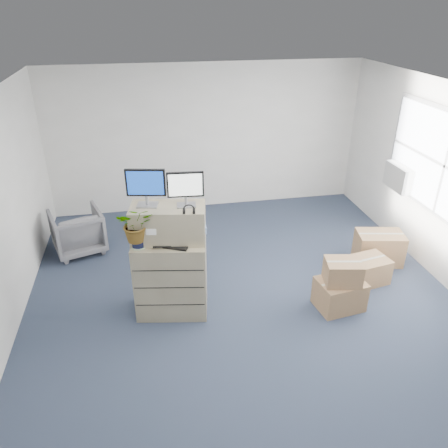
{
  "coord_description": "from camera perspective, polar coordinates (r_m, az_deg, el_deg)",
  "views": [
    {
      "loc": [
        -1.21,
        -4.62,
        3.79
      ],
      "look_at": [
        -0.25,
        0.4,
        1.15
      ],
      "focal_mm": 35.0,
      "sensor_mm": 36.0,
      "label": 1
    }
  ],
  "objects": [
    {
      "name": "ground",
      "position": [
        6.09,
        3.09,
        -11.15
      ],
      "size": [
        7.0,
        7.0,
        0.0
      ],
      "primitive_type": "plane",
      "color": "#22283D",
      "rests_on": "ground"
    },
    {
      "name": "wall_back",
      "position": [
        8.56,
        -2.29,
        11.12
      ],
      "size": [
        6.0,
        0.02,
        2.8
      ],
      "primitive_type": "cube",
      "color": "silver",
      "rests_on": "ground"
    },
    {
      "name": "window",
      "position": [
        6.92,
        27.12,
        6.74
      ],
      "size": [
        0.07,
        2.72,
        1.52
      ],
      "color": "#969699",
      "rests_on": "wall_right"
    },
    {
      "name": "ac_unit",
      "position": [
        7.72,
        22.03,
        5.7
      ],
      "size": [
        0.24,
        0.6,
        0.4
      ],
      "primitive_type": "cube",
      "color": "silver",
      "rests_on": "wall_right"
    },
    {
      "name": "filing_cabinet_lower",
      "position": [
        5.83,
        -6.89,
        -6.82
      ],
      "size": [
        1.0,
        0.71,
        1.07
      ],
      "primitive_type": "cube",
      "rotation": [
        0.0,
        0.0,
        -0.17
      ],
      "color": "gray",
      "rests_on": "ground"
    },
    {
      "name": "filing_cabinet_upper",
      "position": [
        5.48,
        -7.28,
        0.12
      ],
      "size": [
        0.98,
        0.61,
        0.46
      ],
      "primitive_type": "cube",
      "rotation": [
        0.0,
        0.0,
        -0.17
      ],
      "color": "gray",
      "rests_on": "filing_cabinet_lower"
    },
    {
      "name": "monitor_left",
      "position": [
        5.33,
        -10.18,
        4.97
      ],
      "size": [
        0.48,
        0.23,
        0.47
      ],
      "rotation": [
        0.0,
        0.0,
        -0.19
      ],
      "color": "#99999E",
      "rests_on": "filing_cabinet_upper"
    },
    {
      "name": "monitor_right",
      "position": [
        5.27,
        -5.06,
        4.81
      ],
      "size": [
        0.45,
        0.19,
        0.44
      ],
      "rotation": [
        0.0,
        0.0,
        -0.07
      ],
      "color": "#99999E",
      "rests_on": "filing_cabinet_upper"
    },
    {
      "name": "headphones",
      "position": [
        5.17,
        -4.6,
        1.85
      ],
      "size": [
        0.14,
        0.04,
        0.14
      ],
      "primitive_type": "torus",
      "rotation": [
        1.57,
        0.0,
        -0.17
      ],
      "color": "black",
      "rests_on": "filing_cabinet_upper"
    },
    {
      "name": "keyboard",
      "position": [
        5.45,
        -7.04,
        -2.64
      ],
      "size": [
        0.52,
        0.39,
        0.03
      ],
      "primitive_type": "cube",
      "rotation": [
        0.0,
        0.0,
        -0.45
      ],
      "color": "black",
      "rests_on": "filing_cabinet_lower"
    },
    {
      "name": "mouse",
      "position": [
        5.42,
        -3.79,
        -2.57
      ],
      "size": [
        0.11,
        0.07,
        0.03
      ],
      "primitive_type": "ellipsoid",
      "rotation": [
        0.0,
        0.0,
        -0.13
      ],
      "color": "silver",
      "rests_on": "filing_cabinet_lower"
    },
    {
      "name": "water_bottle",
      "position": [
        5.5,
        -6.04,
        -0.64
      ],
      "size": [
        0.08,
        0.08,
        0.3
      ],
      "primitive_type": "cylinder",
      "color": "gray",
      "rests_on": "filing_cabinet_lower"
    },
    {
      "name": "phone_dock",
      "position": [
        5.55,
        -7.55,
        -1.67
      ],
      "size": [
        0.07,
        0.06,
        0.14
      ],
      "rotation": [
        0.0,
        0.0,
        -0.17
      ],
      "color": "silver",
      "rests_on": "filing_cabinet_lower"
    },
    {
      "name": "external_drive",
      "position": [
        5.64,
        -3.44,
        -1.17
      ],
      "size": [
        0.22,
        0.18,
        0.06
      ],
      "primitive_type": "cube",
      "rotation": [
        0.0,
        0.0,
        -0.17
      ],
      "color": "black",
      "rests_on": "filing_cabinet_lower"
    },
    {
      "name": "tissue_box",
      "position": [
        5.56,
        -3.51,
        -0.75
      ],
      "size": [
        0.24,
        0.13,
        0.09
      ],
      "primitive_type": "cube",
      "rotation": [
        0.0,
        0.0,
        -0.05
      ],
      "color": "#3B6ECA",
      "rests_on": "external_drive"
    },
    {
      "name": "potted_plant",
      "position": [
        5.36,
        -11.31,
        -0.52
      ],
      "size": [
        0.5,
        0.54,
        0.46
      ],
      "rotation": [
        0.0,
        0.0,
        -0.17
      ],
      "color": "#A0BA95",
      "rests_on": "filing_cabinet_lower"
    },
    {
      "name": "office_chair",
      "position": [
        7.6,
        -18.6,
        -0.67
      ],
      "size": [
        0.96,
        0.93,
        0.8
      ],
      "primitive_type": "imported",
      "rotation": [
        0.0,
        0.0,
        3.46
      ],
      "color": "slate",
      "rests_on": "ground"
    },
    {
      "name": "cardboard_boxes",
      "position": [
        6.78,
        17.63,
        -5.37
      ],
      "size": [
        1.83,
        1.55,
        0.74
      ],
      "color": "olive",
      "rests_on": "ground"
    }
  ]
}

